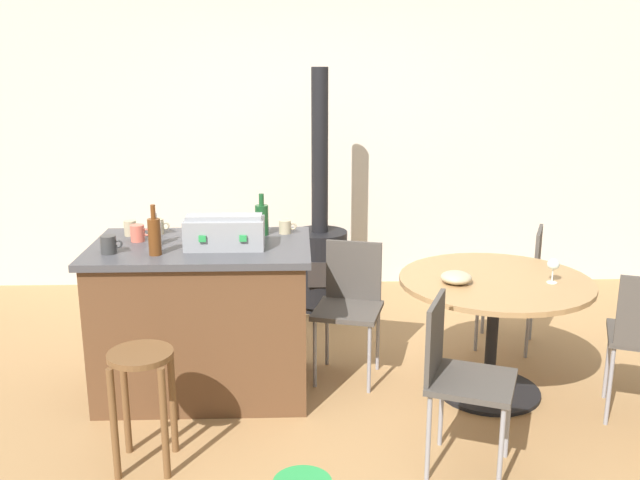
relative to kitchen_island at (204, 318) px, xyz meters
The scene contains 20 objects.
ground_plane 0.88m from the kitchen_island, 15.77° to the right, with size 8.80×8.80×0.00m, color #A37A4C.
back_wall 2.42m from the kitchen_island, 71.26° to the left, with size 8.00×0.10×2.70m, color beige.
kitchen_island is the anchor object (origin of this frame).
wooden_stool 0.86m from the kitchen_island, 103.29° to the right, with size 0.32×0.32×0.61m.
dining_table 1.74m from the kitchen_island, ahead, with size 1.13×1.13×0.73m.
folding_chair_near 1.62m from the kitchen_island, 33.61° to the right, with size 0.52×0.52×0.87m.
folding_chair_left 2.18m from the kitchen_island, 15.55° to the left, with size 0.52×0.52×0.86m.
folding_chair_right 0.92m from the kitchen_island, 11.69° to the left, with size 0.49×0.49×0.86m.
wood_stove 1.61m from the kitchen_island, 62.14° to the left, with size 0.44×0.45×1.92m.
toolbox 0.58m from the kitchen_island, 30.90° to the right, with size 0.45×0.22×0.20m.
bottle_0 0.59m from the kitchen_island, behind, with size 0.07×0.07×0.19m.
bottle_1 0.70m from the kitchen_island, 31.09° to the left, with size 0.08×0.08×0.26m.
bottle_2 0.65m from the kitchen_island, 135.39° to the right, with size 0.07×0.07×0.28m.
cup_0 0.72m from the kitchen_island, 154.07° to the left, with size 0.11×0.07×0.09m.
cup_1 0.64m from the kitchen_island, 167.79° to the left, with size 0.12×0.08×0.10m.
cup_2 0.73m from the kitchen_island, 159.54° to the right, with size 0.12×0.09×0.10m.
cup_3 0.75m from the kitchen_island, 26.07° to the left, with size 0.11×0.07×0.08m.
cup_4 0.64m from the kitchen_island, 139.53° to the left, with size 0.12×0.08×0.10m.
wine_glass 2.08m from the kitchen_island, ahead, with size 0.07×0.07×0.14m.
serving_bowl 1.52m from the kitchen_island, ahead, with size 0.18×0.18×0.07m, color tan.
Camera 1 is at (-0.16, -3.82, 2.01)m, focal length 39.62 mm.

